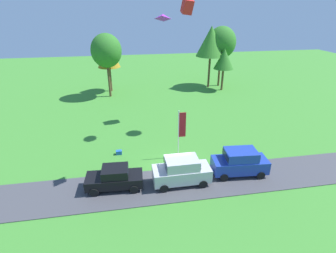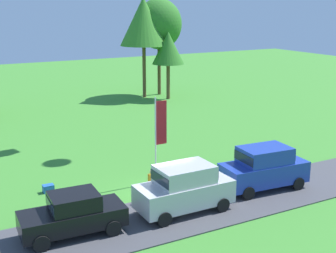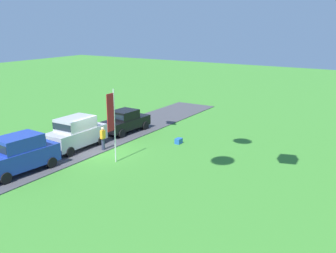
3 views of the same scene
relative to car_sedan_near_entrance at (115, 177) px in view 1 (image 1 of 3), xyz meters
name	(u,v)px [view 1 (image 1 of 3)]	position (x,y,z in m)	size (l,w,h in m)	color
ground_plane	(173,170)	(4.96, 1.66, -1.04)	(120.00, 120.00, 0.00)	#3D842D
pavement_strip	(178,184)	(4.96, -0.35, -1.01)	(36.00, 4.40, 0.06)	#424247
car_sedan_near_entrance	(115,177)	(0.00, 0.00, 0.00)	(4.49, 2.14, 1.84)	black
car_suv_by_flagpole	(182,170)	(5.28, -0.29, 0.25)	(4.61, 2.06, 2.28)	#B7B7BC
car_suv_mid_row	(240,161)	(10.41, 0.14, 0.25)	(4.73, 2.32, 2.28)	#1E389E
person_on_lawn	(168,163)	(4.49, 1.51, -0.16)	(0.36, 0.24, 1.71)	#2D334C
tree_far_right	(106,51)	(-1.03, 23.66, 6.02)	(4.54, 4.54, 9.59)	brown
tree_right_of_center	(108,56)	(-0.95, 26.58, 4.77)	(3.63, 3.63, 7.67)	brown
tree_lone_near	(211,41)	(15.91, 25.97, 6.76)	(4.86, 4.86, 10.26)	brown
tree_far_left	(224,59)	(17.68, 23.99, 4.16)	(3.26, 3.26, 6.88)	brown
tree_center_back	(222,43)	(18.03, 26.65, 6.43)	(4.80, 4.80, 10.14)	brown
flag_banner	(181,128)	(6.08, 3.76, 2.01)	(0.71, 0.08, 4.81)	silver
cooler_box	(119,152)	(0.27, 5.24, -0.84)	(0.56, 0.40, 0.40)	blue
kite_diamond_high_right	(163,16)	(4.15, 1.57, 11.51)	(0.83, 1.07, 0.31)	purple
kite_box_near_flag	(187,6)	(8.59, 13.05, 12.07)	(1.04, 1.04, 1.46)	red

